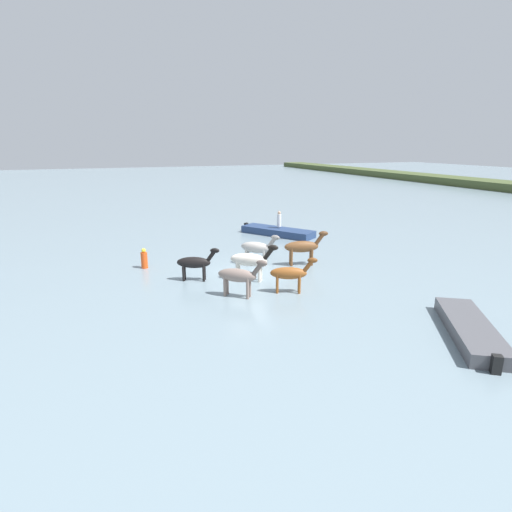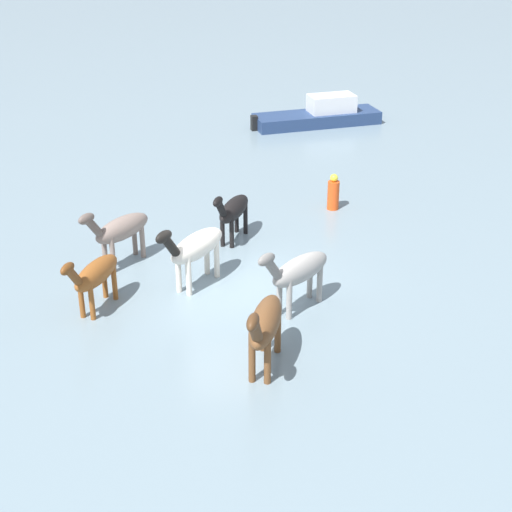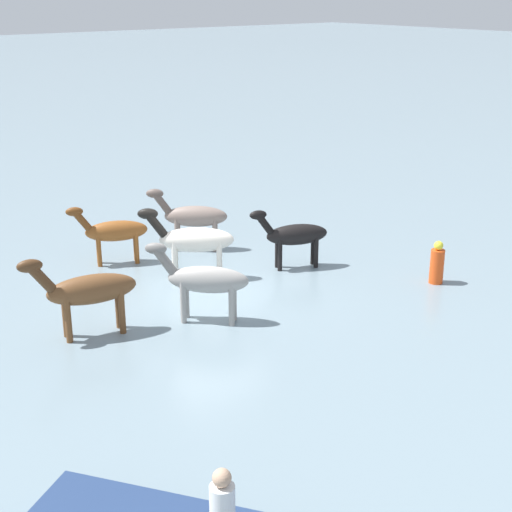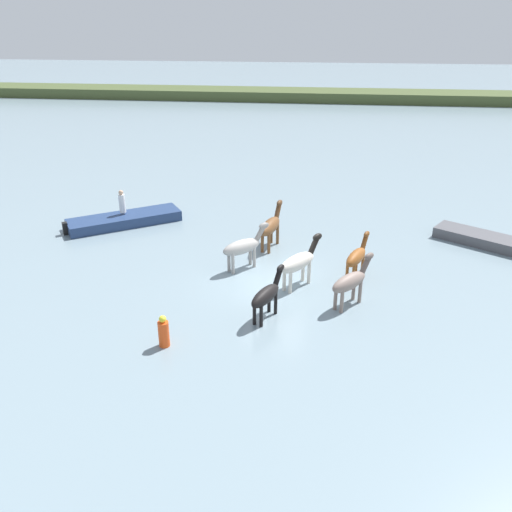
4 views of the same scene
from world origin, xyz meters
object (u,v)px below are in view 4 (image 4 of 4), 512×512
at_px(boat_skiff_near, 489,242).
at_px(person_watcher_seated, 122,202).
at_px(horse_mid_herd, 299,262).
at_px(horse_dark_mare, 266,295).
at_px(horse_lead, 357,257).
at_px(horse_chestnut_trailing, 271,226).
at_px(horse_dun_straggler, 350,281).
at_px(buoy_channel_marker, 164,332).
at_px(horse_gray_outer, 243,247).
at_px(boat_tender_starboard, 124,221).

height_order(boat_skiff_near, person_watcher_seated, person_watcher_seated).
xyz_separation_m(horse_mid_herd, boat_skiff_near, (8.75, 5.15, -0.89)).
relative_size(horse_dark_mare, boat_skiff_near, 0.43).
bearing_deg(horse_lead, horse_chestnut_trailing, 79.00).
relative_size(horse_dun_straggler, horse_chestnut_trailing, 0.81).
bearing_deg(horse_lead, boat_skiff_near, -33.61).
distance_m(horse_mid_herd, boat_skiff_near, 10.19).
bearing_deg(buoy_channel_marker, horse_mid_herd, 48.86).
bearing_deg(horse_dun_straggler, horse_gray_outer, 98.62).
bearing_deg(horse_gray_outer, horse_lead, -46.76).
relative_size(boat_tender_starboard, person_watcher_seated, 4.72).
distance_m(horse_lead, horse_chestnut_trailing, 4.62).
bearing_deg(horse_lead, buoy_channel_marker, 156.02).
distance_m(horse_gray_outer, horse_mid_herd, 2.74).
relative_size(horse_lead, boat_skiff_near, 0.43).
relative_size(horse_lead, horse_chestnut_trailing, 0.84).
xyz_separation_m(horse_dun_straggler, horse_chestnut_trailing, (-3.44, 5.03, 0.07)).
bearing_deg(horse_dark_mare, horse_mid_herd, 3.09).
bearing_deg(horse_dark_mare, horse_dun_straggler, -42.33).
relative_size(horse_chestnut_trailing, boat_tender_starboard, 0.45).
height_order(horse_mid_herd, horse_lead, horse_mid_herd).
distance_m(horse_dark_mare, boat_skiff_near, 12.48).
distance_m(horse_gray_outer, horse_lead, 4.73).
distance_m(horse_dark_mare, boat_tender_starboard, 11.73).
bearing_deg(person_watcher_seated, buoy_channel_marker, -63.83).
bearing_deg(person_watcher_seated, boat_skiff_near, -2.20).
bearing_deg(horse_dark_mare, horse_gray_outer, 43.95).
distance_m(horse_dark_mare, horse_chestnut_trailing, 6.34).
bearing_deg(buoy_channel_marker, boat_tender_starboard, 116.18).
relative_size(horse_dark_mare, horse_chestnut_trailing, 0.85).
bearing_deg(horse_gray_outer, boat_skiff_near, -24.87).
xyz_separation_m(horse_chestnut_trailing, boat_tender_starboard, (-7.81, 1.95, -0.89)).
height_order(person_watcher_seated, buoy_channel_marker, person_watcher_seated).
bearing_deg(horse_gray_outer, boat_tender_starboard, 103.74).
relative_size(horse_lead, boat_tender_starboard, 0.38).
bearing_deg(horse_mid_herd, horse_gray_outer, 97.83).
bearing_deg(boat_skiff_near, horse_mid_herd, 63.04).
relative_size(person_watcher_seated, buoy_channel_marker, 1.04).
bearing_deg(boat_skiff_near, horse_dark_mare, 71.02).
xyz_separation_m(horse_chestnut_trailing, buoy_channel_marker, (-2.68, -8.48, -0.56)).
xyz_separation_m(horse_mid_herd, horse_dun_straggler, (1.97, -1.31, -0.06)).
bearing_deg(boat_tender_starboard, person_watcher_seated, 81.15).
distance_m(horse_dun_straggler, person_watcher_seated, 13.39).
height_order(horse_chestnut_trailing, boat_skiff_near, horse_chestnut_trailing).
xyz_separation_m(horse_dun_straggler, buoy_channel_marker, (-6.12, -3.44, -0.49)).
relative_size(horse_lead, buoy_channel_marker, 1.86).
height_order(horse_mid_herd, horse_dun_straggler, horse_mid_herd).
bearing_deg(horse_lead, horse_dun_straggler, -164.30).
relative_size(horse_lead, horse_dun_straggler, 1.05).
height_order(boat_tender_starboard, boat_skiff_near, boat_tender_starboard).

